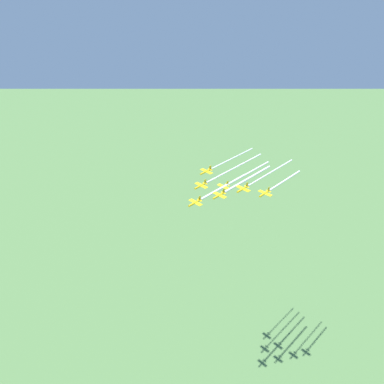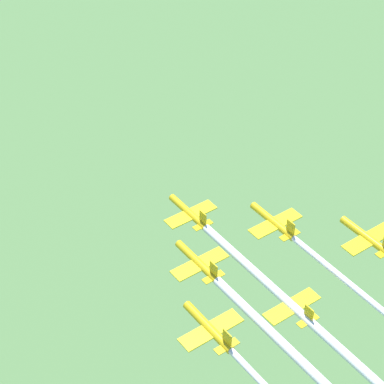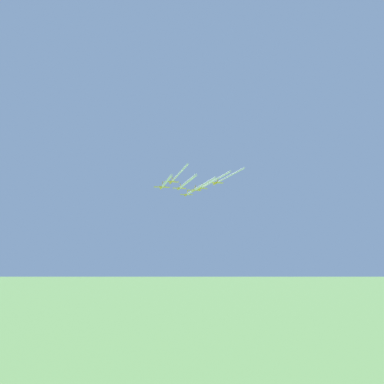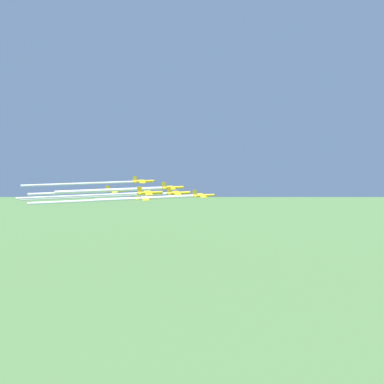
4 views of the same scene
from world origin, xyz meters
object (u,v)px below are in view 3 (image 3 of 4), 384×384
Objects in this scene: jet_5 at (216,183)px; jet_6 at (162,187)px; jet_2 at (201,188)px; jet_3 at (171,182)px; jet_4 at (194,190)px; jet_0 at (186,195)px; jet_1 at (179,188)px.

jet_6 is at bearing -161.22° from jet_5.
jet_5 is at bearing 18.78° from jet_6.
jet_2 is 13.82m from jet_5.
jet_2 is 36.59m from jet_6.
jet_3 is 1.00× the size of jet_4.
jet_3 is (-7.67, -26.27, 4.52)m from jet_0.
jet_3 is 27.75m from jet_5.
jet_4 is at bearing -90.00° from jet_0.
jet_2 is at bearing 29.54° from jet_3.
jet_3 is (-17.29, -16.54, 1.58)m from jet_2.
jet_3 is 14.62m from jet_4.
jet_4 is at bearing -59.53° from jet_1.
jet_0 is 41.06m from jet_6.
jet_5 is 37.04m from jet_6.
jet_3 is (-3.84, -13.14, 1.97)m from jet_1.
jet_3 reaches higher than jet_6.
jet_1 reaches higher than jet_0.
jet_0 is at bearing 120.47° from jet_5.
jet_2 is 1.00× the size of jet_5.
jet_5 is at bearing 0.00° from jet_3.
jet_6 is (-7.67, -26.27, -3.10)m from jet_1.
jet_5 reaches higher than jet_3.
jet_0 is at bearing 120.47° from jet_2.
jet_1 is 1.00× the size of jet_2.
jet_6 is at bearing -139.64° from jet_2.
jet_4 is (-3.84, -13.14, -3.03)m from jet_2.
jet_5 reaches higher than jet_2.
jet_0 is 13.92m from jet_1.
jet_6 is (-21.13, -29.67, -3.48)m from jet_2.
jet_1 is at bearing 180.00° from jet_2.
jet_4 reaches higher than jet_6.
jet_2 reaches higher than jet_0.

